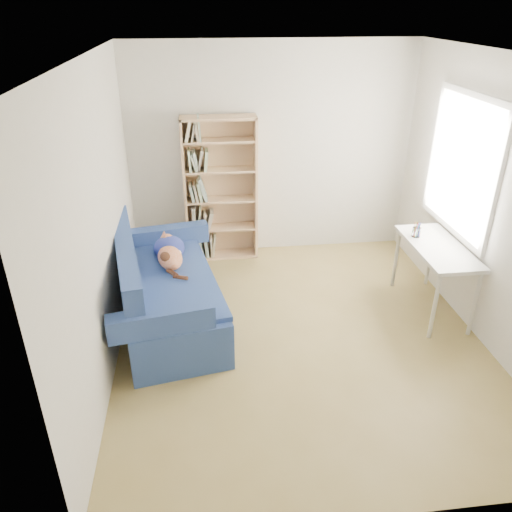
{
  "coord_description": "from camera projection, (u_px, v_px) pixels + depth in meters",
  "views": [
    {
      "loc": [
        -0.9,
        -3.98,
        2.97
      ],
      "look_at": [
        -0.42,
        0.12,
        0.85
      ],
      "focal_mm": 35.0,
      "sensor_mm": 36.0,
      "label": 1
    }
  ],
  "objects": [
    {
      "name": "ground",
      "position": [
        299.0,
        335.0,
        4.97
      ],
      "size": [
        4.0,
        4.0,
        0.0
      ],
      "primitive_type": "plane",
      "color": "olive",
      "rests_on": "ground"
    },
    {
      "name": "bookshelf",
      "position": [
        221.0,
        195.0,
        6.15
      ],
      "size": [
        0.89,
        0.28,
        1.79
      ],
      "color": "tan",
      "rests_on": "ground"
    },
    {
      "name": "sofa",
      "position": [
        163.0,
        290.0,
        5.05
      ],
      "size": [
        1.22,
        2.05,
        0.94
      ],
      "rotation": [
        0.0,
        0.0,
        0.18
      ],
      "color": "navy",
      "rests_on": "ground"
    },
    {
      "name": "room_shell",
      "position": [
        317.0,
        176.0,
        4.26
      ],
      "size": [
        3.54,
        4.04,
        2.62
      ],
      "color": "silver",
      "rests_on": "ground"
    },
    {
      "name": "desk",
      "position": [
        437.0,
        253.0,
        5.1
      ],
      "size": [
        0.51,
        1.11,
        0.75
      ],
      "color": "silver",
      "rests_on": "ground"
    },
    {
      "name": "pen_cup",
      "position": [
        416.0,
        231.0,
        5.24
      ],
      "size": [
        0.09,
        0.09,
        0.17
      ],
      "color": "white",
      "rests_on": "desk"
    }
  ]
}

